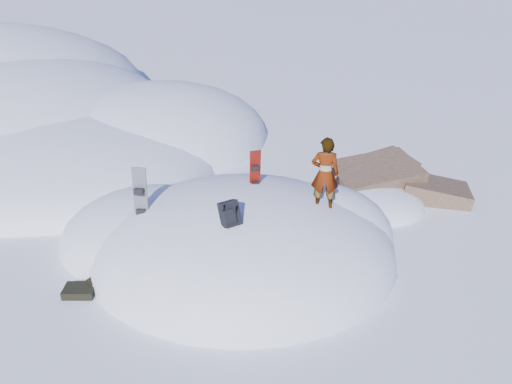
{
  "coord_description": "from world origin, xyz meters",
  "views": [
    {
      "loc": [
        0.58,
        -9.54,
        6.53
      ],
      "look_at": [
        0.3,
        0.3,
        1.46
      ],
      "focal_mm": 35.0,
      "sensor_mm": 36.0,
      "label": 1
    }
  ],
  "objects_px": {
    "snowboard_red": "(255,177)",
    "backpack": "(230,214)",
    "snowboard_dark": "(141,203)",
    "person": "(325,174)"
  },
  "relations": [
    {
      "from": "person",
      "to": "snowboard_red",
      "type": "bearing_deg",
      "value": -20.87
    },
    {
      "from": "snowboard_dark",
      "to": "person",
      "type": "height_order",
      "value": "person"
    },
    {
      "from": "backpack",
      "to": "person",
      "type": "relative_size",
      "value": 0.36
    },
    {
      "from": "snowboard_dark",
      "to": "backpack",
      "type": "xyz_separation_m",
      "value": [
        2.01,
        -0.88,
        0.27
      ]
    },
    {
      "from": "snowboard_red",
      "to": "person",
      "type": "distance_m",
      "value": 1.73
    },
    {
      "from": "snowboard_dark",
      "to": "backpack",
      "type": "relative_size",
      "value": 2.76
    },
    {
      "from": "backpack",
      "to": "snowboard_dark",
      "type": "bearing_deg",
      "value": 124.0
    },
    {
      "from": "snowboard_red",
      "to": "backpack",
      "type": "bearing_deg",
      "value": -119.91
    },
    {
      "from": "snowboard_red",
      "to": "backpack",
      "type": "xyz_separation_m",
      "value": [
        -0.45,
        -1.78,
        0.03
      ]
    },
    {
      "from": "snowboard_red",
      "to": "backpack",
      "type": "relative_size",
      "value": 2.28
    }
  ]
}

